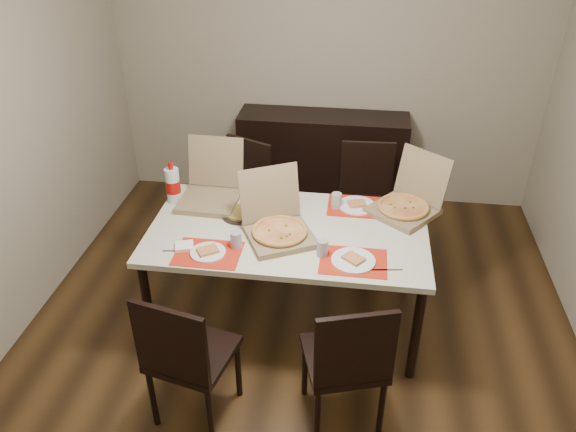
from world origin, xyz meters
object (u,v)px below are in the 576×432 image
object	(u,v)px
chair_near_left	(185,355)
dip_bowl	(294,217)
chair_near_right	(348,360)
chair_far_right	(366,196)
dining_table	(288,238)
soda_bottle	(173,185)
pizza_box_center	(278,227)
chair_far_left	(242,192)
sideboard	(322,162)

from	to	relation	value
chair_near_left	dip_bowl	xyz separation A→B (m)	(0.45, 1.07, 0.25)
chair_near_right	chair_far_right	xyz separation A→B (m)	(0.06, 1.79, 0.00)
dining_table	soda_bottle	distance (m)	0.89
dining_table	chair_near_left	world-z (taller)	chair_near_left
chair_far_right	chair_near_left	bearing A→B (deg)	-116.48
dining_table	dip_bowl	xyz separation A→B (m)	(0.02, 0.13, 0.08)
chair_near_right	pizza_box_center	bearing A→B (deg)	122.26
chair_near_left	chair_far_right	distance (m)	2.09
chair_near_right	dip_bowl	bearing A→B (deg)	112.77
chair_far_right	soda_bottle	size ratio (longest dim) A/B	3.07
chair_near_right	chair_far_left	world-z (taller)	same
sideboard	pizza_box_center	bearing A→B (deg)	-94.95
dip_bowl	soda_bottle	distance (m)	0.88
dining_table	dip_bowl	bearing A→B (deg)	79.05
sideboard	chair_near_left	world-z (taller)	chair_near_left
chair_far_right	dining_table	bearing A→B (deg)	-118.49
chair_far_left	soda_bottle	bearing A→B (deg)	-119.31
chair_near_left	pizza_box_center	xyz separation A→B (m)	(0.38, 0.86, 0.30)
sideboard	dip_bowl	world-z (taller)	sideboard
chair_near_right	pizza_box_center	size ratio (longest dim) A/B	1.63
chair_near_right	dip_bowl	distance (m)	1.10
pizza_box_center	soda_bottle	bearing A→B (deg)	157.37
chair_near_left	soda_bottle	size ratio (longest dim) A/B	3.07
chair_near_left	dip_bowl	bearing A→B (deg)	67.03
dining_table	chair_far_left	xyz separation A→B (m)	(-0.50, 0.85, -0.17)
chair_near_left	pizza_box_center	size ratio (longest dim) A/B	1.63
sideboard	soda_bottle	distance (m)	1.71
sideboard	chair_near_right	size ratio (longest dim) A/B	1.61
sideboard	chair_far_left	world-z (taller)	chair_far_left
dining_table	dip_bowl	size ratio (longest dim) A/B	14.73
chair_near_right	chair_far_left	size ratio (longest dim) A/B	1.00
chair_near_right	chair_far_right	world-z (taller)	same
pizza_box_center	dip_bowl	xyz separation A→B (m)	(0.08, 0.21, -0.05)
chair_far_left	dip_bowl	distance (m)	0.93
pizza_box_center	dip_bowl	distance (m)	0.23
chair_near_right	chair_far_left	distance (m)	1.95
chair_far_left	chair_near_right	bearing A→B (deg)	-61.39
chair_near_right	pizza_box_center	world-z (taller)	pizza_box_center
pizza_box_center	chair_far_right	bearing A→B (deg)	61.12
pizza_box_center	sideboard	bearing A→B (deg)	85.05
chair_near_right	soda_bottle	bearing A→B (deg)	139.06
sideboard	chair_far_left	bearing A→B (deg)	-127.64
sideboard	soda_bottle	size ratio (longest dim) A/B	4.95
dining_table	pizza_box_center	distance (m)	0.16
dip_bowl	chair_near_right	bearing A→B (deg)	-67.23
chair_far_left	chair_far_right	world-z (taller)	same
soda_bottle	chair_near_right	bearing A→B (deg)	-40.94
chair_far_right	dip_bowl	distance (m)	0.96
chair_near_left	dip_bowl	world-z (taller)	chair_near_left
chair_near_left	chair_far_right	world-z (taller)	same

